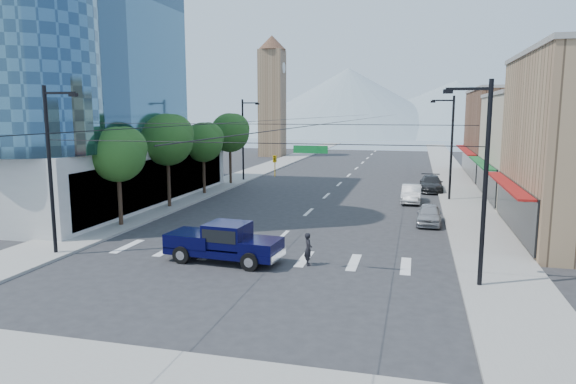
% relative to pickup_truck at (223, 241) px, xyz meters
% --- Properties ---
extents(ground, '(160.00, 160.00, 0.00)m').
position_rel_pickup_truck_xyz_m(ground, '(1.56, -0.07, -1.07)').
color(ground, '#28282B').
rests_on(ground, ground).
extents(sidewalk_left, '(4.00, 120.00, 0.15)m').
position_rel_pickup_truck_xyz_m(sidewalk_left, '(-10.44, 39.93, -0.99)').
color(sidewalk_left, gray).
rests_on(sidewalk_left, ground).
extents(sidewalk_right, '(4.00, 120.00, 0.15)m').
position_rel_pickup_truck_xyz_m(sidewalk_right, '(13.56, 39.93, -0.99)').
color(sidewalk_right, gray).
rests_on(sidewalk_right, ground).
extents(sidewalk_cross, '(28.00, 4.00, 0.15)m').
position_rel_pickup_truck_xyz_m(sidewalk_cross, '(1.56, -12.07, -0.99)').
color(sidewalk_cross, gray).
rests_on(sidewalk_cross, ground).
extents(office_tower, '(29.50, 27.00, 30.00)m').
position_rel_pickup_truck_xyz_m(office_tower, '(-24.71, 13.78, 13.39)').
color(office_tower, '#B7B7B2').
rests_on(office_tower, ground).
extents(shop_mid, '(12.00, 14.00, 9.00)m').
position_rel_pickup_truck_xyz_m(shop_mid, '(21.56, 23.93, 3.43)').
color(shop_mid, tan).
rests_on(shop_mid, ground).
extents(shop_far, '(12.00, 18.00, 10.00)m').
position_rel_pickup_truck_xyz_m(shop_far, '(21.56, 39.93, 3.93)').
color(shop_far, brown).
rests_on(shop_far, ground).
extents(clock_tower, '(4.80, 4.80, 20.40)m').
position_rel_pickup_truck_xyz_m(clock_tower, '(-14.94, 61.93, 9.58)').
color(clock_tower, '#8C6B4C').
rests_on(clock_tower, ground).
extents(mountain_left, '(80.00, 80.00, 22.00)m').
position_rel_pickup_truck_xyz_m(mountain_left, '(-13.44, 149.93, 9.93)').
color(mountain_left, gray).
rests_on(mountain_left, ground).
extents(mountain_right, '(90.00, 90.00, 18.00)m').
position_rel_pickup_truck_xyz_m(mountain_right, '(21.56, 159.93, 7.93)').
color(mountain_right, gray).
rests_on(mountain_right, ground).
extents(tree_near, '(3.65, 3.64, 6.71)m').
position_rel_pickup_truck_xyz_m(tree_near, '(-9.51, 6.03, 3.93)').
color(tree_near, black).
rests_on(tree_near, ground).
extents(tree_midnear, '(4.09, 4.09, 7.52)m').
position_rel_pickup_truck_xyz_m(tree_midnear, '(-9.51, 13.03, 4.53)').
color(tree_midnear, black).
rests_on(tree_midnear, ground).
extents(tree_midfar, '(3.65, 3.64, 6.71)m').
position_rel_pickup_truck_xyz_m(tree_midfar, '(-9.51, 20.03, 3.93)').
color(tree_midfar, black).
rests_on(tree_midfar, ground).
extents(tree_far, '(4.09, 4.09, 7.52)m').
position_rel_pickup_truck_xyz_m(tree_far, '(-9.51, 27.03, 4.53)').
color(tree_far, black).
rests_on(tree_far, ground).
extents(signal_rig, '(21.80, 0.20, 9.00)m').
position_rel_pickup_truck_xyz_m(signal_rig, '(1.75, -1.07, 3.58)').
color(signal_rig, black).
rests_on(signal_rig, ground).
extents(lamp_pole_nw, '(2.00, 0.25, 9.00)m').
position_rel_pickup_truck_xyz_m(lamp_pole_nw, '(-9.11, 29.93, 3.88)').
color(lamp_pole_nw, black).
rests_on(lamp_pole_nw, ground).
extents(lamp_pole_ne, '(2.00, 0.25, 9.00)m').
position_rel_pickup_truck_xyz_m(lamp_pole_ne, '(12.22, 21.93, 3.88)').
color(lamp_pole_ne, black).
rests_on(lamp_pole_ne, ground).
extents(pickup_truck, '(6.21, 2.77, 2.05)m').
position_rel_pickup_truck_xyz_m(pickup_truck, '(0.00, 0.00, 0.00)').
color(pickup_truck, '#060631').
rests_on(pickup_truck, ground).
extents(pedestrian, '(0.60, 0.71, 1.66)m').
position_rel_pickup_truck_xyz_m(pedestrian, '(4.36, 0.44, -0.23)').
color(pedestrian, black).
rests_on(pedestrian, ground).
extents(parked_car_near, '(1.80, 4.12, 1.38)m').
position_rel_pickup_truck_xyz_m(parked_car_near, '(10.47, 11.74, -0.37)').
color(parked_car_near, '#A0A0A4').
rests_on(parked_car_near, ground).
extents(parked_car_mid, '(1.64, 4.55, 1.49)m').
position_rel_pickup_truck_xyz_m(parked_car_mid, '(9.16, 20.32, -0.32)').
color(parked_car_mid, silver).
rests_on(parked_car_mid, ground).
extents(parked_car_far, '(2.20, 5.23, 1.51)m').
position_rel_pickup_truck_xyz_m(parked_car_far, '(10.96, 27.09, -0.31)').
color(parked_car_far, '#28282A').
rests_on(parked_car_far, ground).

